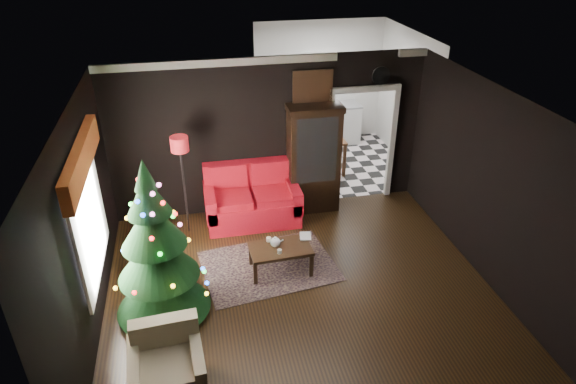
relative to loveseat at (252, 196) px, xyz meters
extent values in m
plane|color=black|center=(0.40, -2.05, -0.50)|extent=(5.50, 5.50, 0.00)
plane|color=white|center=(0.40, -2.05, 2.30)|extent=(5.50, 5.50, 0.00)
plane|color=black|center=(0.40, 0.45, 0.90)|extent=(5.50, 0.00, 5.50)
plane|color=black|center=(0.40, -4.55, 0.90)|extent=(5.50, 0.00, 5.50)
plane|color=black|center=(-2.35, -2.05, 0.90)|extent=(0.00, 5.50, 5.50)
plane|color=black|center=(3.15, -2.05, 0.90)|extent=(0.00, 5.50, 5.50)
cube|color=white|center=(-2.31, -1.85, 0.95)|extent=(0.05, 1.60, 1.40)
cube|color=#A94B1F|center=(-2.23, -1.85, 1.77)|extent=(0.12, 2.10, 0.35)
plane|color=white|center=(2.10, 1.95, -0.50)|extent=(3.00, 3.00, 0.00)
cube|color=white|center=(2.10, 3.40, 1.20)|extent=(0.70, 0.06, 0.70)
cube|color=#47383F|center=(0.04, -1.39, -0.49)|extent=(2.15, 1.69, 0.01)
cylinder|color=white|center=(0.06, -1.32, -0.04)|extent=(0.10, 0.10, 0.06)
cylinder|color=white|center=(0.17, -1.66, -0.05)|extent=(0.07, 0.07, 0.06)
imported|color=#7C614E|center=(0.56, -1.30, 0.04)|extent=(0.17, 0.05, 0.23)
cylinder|color=white|center=(2.35, 0.40, 1.88)|extent=(0.32, 0.32, 0.06)
cube|color=#9E6C35|center=(1.15, 0.41, 1.75)|extent=(0.62, 0.05, 0.52)
cube|color=silver|center=(2.10, 3.15, -0.05)|extent=(1.80, 0.60, 0.90)
camera|label=1|loc=(-0.94, -7.55, 4.25)|focal=31.15mm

